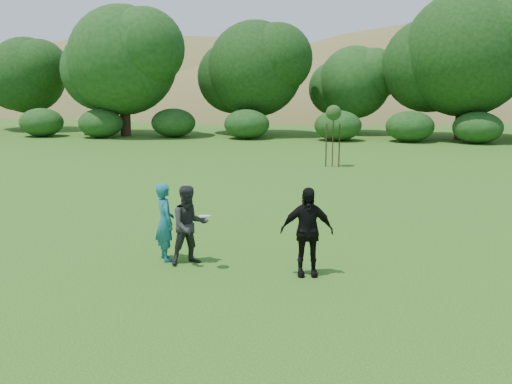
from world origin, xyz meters
TOP-DOWN VIEW (x-y plane):
  - ground at (0.00, 0.00)m, footprint 120.00×120.00m
  - player_teal at (-1.67, 0.34)m, footprint 0.72×0.78m
  - player_grey at (-1.06, 0.16)m, footprint 1.09×1.03m
  - player_black at (1.55, -0.19)m, footprint 1.16×0.63m
  - frisbee at (-0.61, -0.18)m, footprint 0.27×0.27m
  - sapling at (1.80, 14.73)m, footprint 0.70×0.70m
  - hillside at (-0.56, 68.45)m, footprint 150.00×72.00m
  - tree_row at (3.23, 28.68)m, footprint 53.92×10.38m

SIDE VIEW (x-z plane):
  - hillside at x=-0.56m, z-range -37.97..14.03m
  - ground at x=0.00m, z-range 0.00..0.00m
  - player_grey at x=-1.06m, z-range 0.00..1.77m
  - player_teal at x=-1.67m, z-range 0.00..1.78m
  - player_black at x=1.55m, z-range 0.00..1.89m
  - frisbee at x=-0.61m, z-range 1.16..1.23m
  - sapling at x=1.80m, z-range 0.99..3.84m
  - tree_row at x=3.23m, z-range 0.06..9.69m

